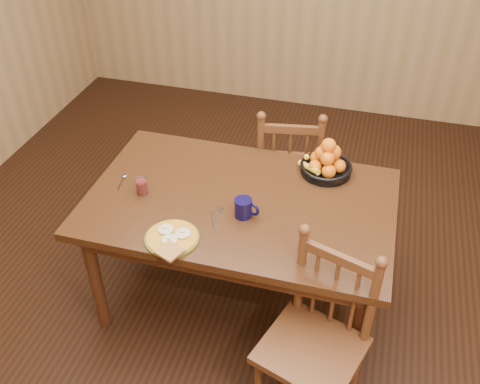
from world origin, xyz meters
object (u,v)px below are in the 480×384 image
(dining_table, at_px, (240,212))
(chair_far, at_px, (288,172))
(chair_near, at_px, (316,341))
(breakfast_plate, at_px, (172,238))
(coffee_mug, at_px, (244,208))
(fruit_bowl, at_px, (326,162))

(dining_table, bearing_deg, chair_far, 79.52)
(chair_near, bearing_deg, breakfast_plate, -175.02)
(coffee_mug, bearing_deg, dining_table, 114.62)
(dining_table, height_order, fruit_bowl, fruit_bowl)
(breakfast_plate, bearing_deg, chair_far, 71.67)
(chair_far, distance_m, fruit_bowl, 0.56)
(breakfast_plate, xyz_separation_m, fruit_bowl, (0.62, 0.75, 0.05))
(chair_far, relative_size, coffee_mug, 7.16)
(chair_near, bearing_deg, dining_table, 150.80)
(coffee_mug, bearing_deg, fruit_bowl, 55.00)
(chair_near, height_order, breakfast_plate, chair_near)
(dining_table, relative_size, coffee_mug, 11.99)
(breakfast_plate, relative_size, coffee_mug, 2.27)
(dining_table, relative_size, chair_far, 1.68)
(breakfast_plate, height_order, coffee_mug, coffee_mug)
(dining_table, distance_m, fruit_bowl, 0.56)
(dining_table, bearing_deg, breakfast_plate, -120.90)
(chair_near, bearing_deg, coffee_mug, 154.44)
(chair_far, height_order, breakfast_plate, chair_far)
(chair_far, distance_m, chair_near, 1.32)
(chair_far, height_order, coffee_mug, chair_far)
(breakfast_plate, bearing_deg, chair_near, -13.26)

